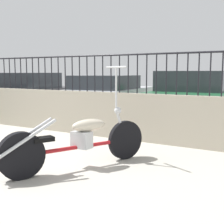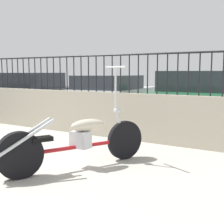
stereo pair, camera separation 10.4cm
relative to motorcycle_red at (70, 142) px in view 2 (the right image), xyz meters
name	(u,v)px [view 2 (the right image)]	position (x,y,z in m)	size (l,w,h in m)	color
low_wall	(45,109)	(-2.57, 2.16, 0.08)	(9.68, 0.18, 0.95)	#B2A893
fence_railing	(44,67)	(-2.57, 2.16, 1.09)	(9.68, 0.04, 0.78)	black
motorcycle_red	(70,142)	(0.00, 0.00, 0.00)	(1.11, 2.18, 1.47)	black
car_dark_grey	(33,92)	(-5.52, 4.64, 0.28)	(2.31, 4.27, 1.34)	black
car_silver	(110,95)	(-2.53, 5.09, 0.26)	(2.21, 4.20, 1.27)	black
car_green	(199,97)	(0.31, 5.18, 0.31)	(2.14, 4.67, 1.40)	black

